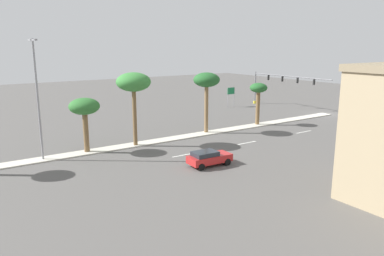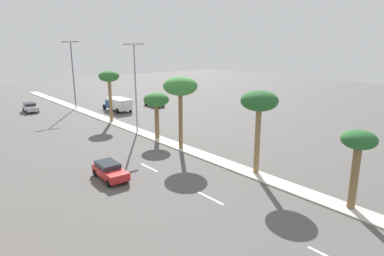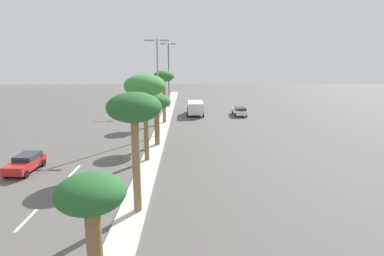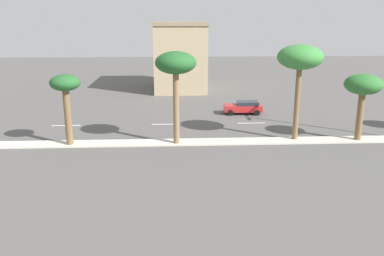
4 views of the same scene
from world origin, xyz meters
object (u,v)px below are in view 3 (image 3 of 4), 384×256
at_px(palm_tree_rear, 92,205).
at_px(sedan_silver_front, 133,102).
at_px(palm_tree_left, 134,111).
at_px(palm_tree_center, 164,79).
at_px(street_lamp_trailing, 158,81).
at_px(palm_tree_trailing, 145,87).
at_px(box_truck, 195,107).
at_px(palm_tree_right, 156,103).
at_px(street_lamp_near, 169,71).
at_px(sedan_red_leading, 26,163).
at_px(sedan_white_inboard, 240,111).

height_order(palm_tree_rear, sedan_silver_front, palm_tree_rear).
xyz_separation_m(palm_tree_left, palm_tree_center, (-0.24, 27.59, -0.03)).
bearing_deg(palm_tree_center, street_lamp_trailing, -91.12).
xyz_separation_m(palm_tree_trailing, street_lamp_trailing, (0.28, 9.76, -0.22)).
bearing_deg(street_lamp_trailing, palm_tree_trailing, -91.63).
bearing_deg(box_truck, palm_tree_left, -97.40).
height_order(palm_tree_right, box_truck, palm_tree_right).
bearing_deg(street_lamp_near, sedan_silver_front, 163.81).
relative_size(palm_tree_trailing, street_lamp_near, 0.68).
height_order(palm_tree_rear, palm_tree_left, palm_tree_left).
relative_size(palm_tree_right, palm_tree_center, 0.75).
bearing_deg(box_truck, sedan_silver_front, 142.72).
height_order(palm_tree_center, street_lamp_near, street_lamp_near).
distance_m(palm_tree_trailing, palm_tree_center, 17.40).
xyz_separation_m(palm_tree_trailing, palm_tree_center, (0.43, 17.39, -0.46)).
xyz_separation_m(palm_tree_center, box_truck, (4.67, 6.55, -5.23)).
relative_size(palm_tree_left, sedan_red_leading, 1.80).
distance_m(street_lamp_trailing, street_lamp_near, 21.15).
bearing_deg(palm_tree_rear, palm_tree_center, 90.22).
distance_m(palm_tree_right, street_lamp_near, 25.67).
xyz_separation_m(sedan_silver_front, sedan_white_inboard, (19.18, -9.60, -0.03)).
height_order(palm_tree_rear, palm_tree_trailing, palm_tree_trailing).
distance_m(palm_tree_rear, box_truck, 43.31).
xyz_separation_m(palm_tree_rear, sedan_red_leading, (-10.64, 16.36, -4.03)).
bearing_deg(palm_tree_rear, palm_tree_right, 90.21).
relative_size(palm_tree_center, sedan_silver_front, 1.90).
bearing_deg(street_lamp_near, box_truck, -55.76).
bearing_deg(palm_tree_trailing, box_truck, 77.97).
xyz_separation_m(street_lamp_near, sedan_red_leading, (-10.43, -33.55, -6.09)).
relative_size(street_lamp_near, sedan_red_leading, 2.79).
relative_size(palm_tree_rear, palm_tree_trailing, 0.72).
xyz_separation_m(palm_tree_trailing, sedan_white_inboard, (12.40, 23.38, -6.18)).
distance_m(palm_tree_trailing, sedan_white_inboard, 27.17).
bearing_deg(palm_tree_center, sedan_red_leading, -117.68).
bearing_deg(palm_tree_trailing, sedan_red_leading, -165.34).
bearing_deg(sedan_silver_front, palm_tree_trailing, -78.38).
height_order(palm_tree_trailing, street_lamp_near, street_lamp_near).
bearing_deg(sedan_white_inboard, palm_tree_rear, -105.60).
bearing_deg(box_truck, sedan_red_leading, -119.73).
bearing_deg(street_lamp_trailing, palm_tree_left, -88.88).
xyz_separation_m(palm_tree_center, sedan_red_leading, (-10.50, -20.02, -5.72)).
height_order(street_lamp_trailing, sedan_silver_front, street_lamp_trailing).
height_order(palm_tree_left, box_truck, palm_tree_left).
distance_m(palm_tree_left, palm_tree_trailing, 10.23).
xyz_separation_m(street_lamp_near, sedan_silver_front, (-7.14, 2.07, -6.06)).
height_order(palm_tree_right, sedan_red_leading, palm_tree_right).
height_order(palm_tree_center, sedan_red_leading, palm_tree_center).
height_order(palm_tree_left, sedan_silver_front, palm_tree_left).
distance_m(palm_tree_right, sedan_red_leading, 13.80).
relative_size(street_lamp_trailing, street_lamp_near, 0.98).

